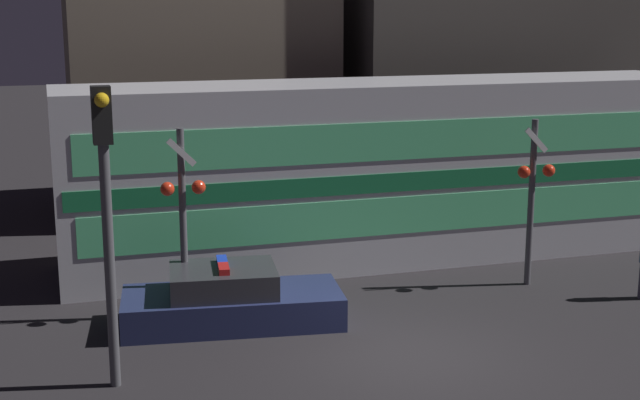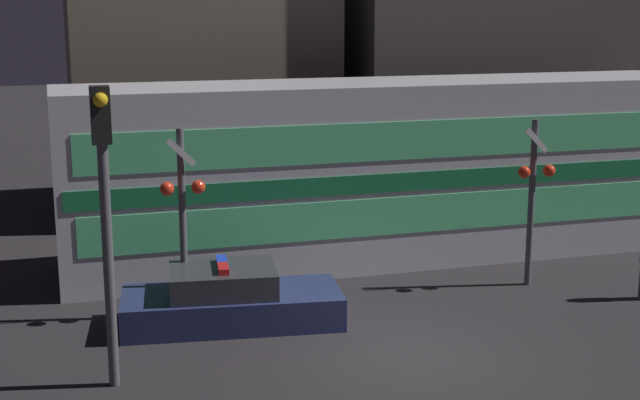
{
  "view_description": "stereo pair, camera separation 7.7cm",
  "coord_description": "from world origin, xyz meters",
  "px_view_note": "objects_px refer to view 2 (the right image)",
  "views": [
    {
      "loc": [
        -5.93,
        -13.86,
        6.14
      ],
      "look_at": [
        -0.32,
        4.39,
        1.96
      ],
      "focal_mm": 50.0,
      "sensor_mm": 36.0,
      "label": 1
    },
    {
      "loc": [
        -5.86,
        -13.89,
        6.14
      ],
      "look_at": [
        -0.32,
        4.39,
        1.96
      ],
      "focal_mm": 50.0,
      "sensor_mm": 36.0,
      "label": 2
    }
  ],
  "objects_px": {
    "train": "(391,170)",
    "police_car": "(230,301)",
    "crossing_signal_near": "(533,191)",
    "traffic_light_corner": "(105,202)"
  },
  "relations": [
    {
      "from": "train",
      "to": "crossing_signal_near",
      "type": "xyz_separation_m",
      "value": [
        2.13,
        -3.15,
        -0.03
      ]
    },
    {
      "from": "train",
      "to": "traffic_light_corner",
      "type": "xyz_separation_m",
      "value": [
        -7.17,
        -5.97,
        0.93
      ]
    },
    {
      "from": "police_car",
      "to": "crossing_signal_near",
      "type": "bearing_deg",
      "value": 11.39
    },
    {
      "from": "train",
      "to": "crossing_signal_near",
      "type": "height_order",
      "value": "train"
    },
    {
      "from": "train",
      "to": "police_car",
      "type": "distance_m",
      "value": 6.24
    },
    {
      "from": "crossing_signal_near",
      "to": "traffic_light_corner",
      "type": "distance_m",
      "value": 9.77
    },
    {
      "from": "police_car",
      "to": "crossing_signal_near",
      "type": "xyz_separation_m",
      "value": [
        6.9,
        0.49,
        1.69
      ]
    },
    {
      "from": "traffic_light_corner",
      "to": "police_car",
      "type": "bearing_deg",
      "value": 44.15
    },
    {
      "from": "train",
      "to": "police_car",
      "type": "bearing_deg",
      "value": -142.64
    },
    {
      "from": "crossing_signal_near",
      "to": "traffic_light_corner",
      "type": "bearing_deg",
      "value": -163.1
    }
  ]
}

